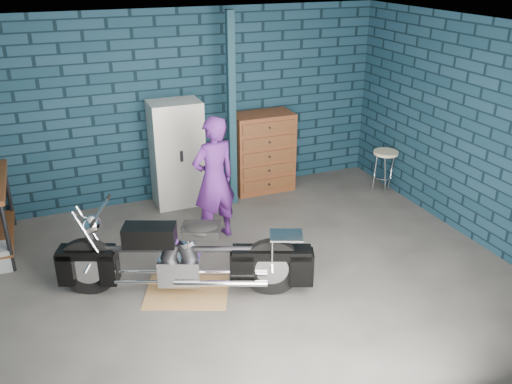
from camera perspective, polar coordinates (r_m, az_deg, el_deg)
ground at (r=6.20m, az=-1.10°, el=-8.95°), size 6.00×6.00×0.00m
room_walls at (r=5.91m, az=-3.19°, el=9.57°), size 6.02×5.01×2.71m
support_post at (r=7.50m, az=-2.59°, el=8.33°), size 0.10×0.10×2.70m
drip_mat at (r=6.00m, az=-7.28°, el=-10.38°), size 1.06×0.94×0.01m
motorcycle at (r=5.73m, az=-7.54°, el=-6.24°), size 2.36×1.44×1.01m
person at (r=6.69m, az=-4.43°, el=1.34°), size 0.66×0.51×1.61m
locker at (r=7.75m, az=-8.29°, el=3.99°), size 0.71×0.50×1.51m
tool_chest at (r=8.18m, az=0.73°, el=4.18°), size 0.90×0.50×1.20m
shop_stool at (r=8.38m, az=13.32°, el=2.05°), size 0.39×0.39×0.67m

